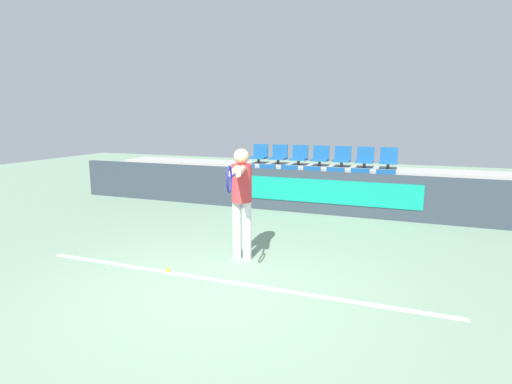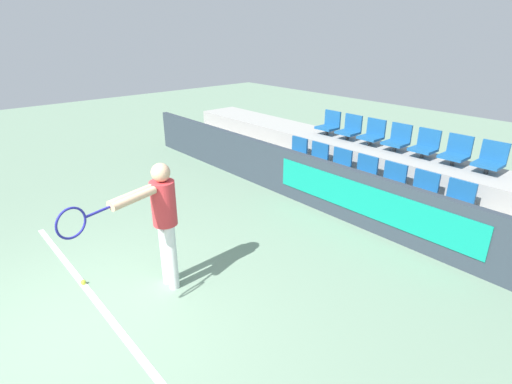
{
  "view_description": "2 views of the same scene",
  "coord_description": "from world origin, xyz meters",
  "px_view_note": "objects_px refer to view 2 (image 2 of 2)",
  "views": [
    {
      "loc": [
        2.13,
        -4.15,
        2.12
      ],
      "look_at": [
        -0.4,
        2.49,
        0.78
      ],
      "focal_mm": 28.0,
      "sensor_mm": 36.0,
      "label": 1
    },
    {
      "loc": [
        3.9,
        -0.86,
        3.12
      ],
      "look_at": [
        0.13,
        2.42,
        1.04
      ],
      "focal_mm": 28.0,
      "sensor_mm": 36.0,
      "label": 2
    }
  ],
  "objects_px": {
    "tennis_player": "(160,216)",
    "stadium_chair_6": "(457,200)",
    "tennis_ball": "(83,282)",
    "stadium_chair_10": "(398,139)",
    "stadium_chair_5": "(422,190)",
    "stadium_chair_8": "(350,129)",
    "stadium_chair_4": "(391,180)",
    "stadium_chair_7": "(329,124)",
    "stadium_chair_2": "(339,164)",
    "stadium_chair_3": "(363,172)",
    "stadium_chair_12": "(456,152)",
    "stadium_chair_1": "(316,158)",
    "stadium_chair_0": "(296,152)",
    "stadium_chair_11": "(425,145)",
    "stadium_chair_13": "(491,160)",
    "stadium_chair_9": "(373,134)"
  },
  "relations": [
    {
      "from": "stadium_chair_5",
      "to": "stadium_chair_6",
      "type": "relative_size",
      "value": 1.0
    },
    {
      "from": "tennis_player",
      "to": "tennis_ball",
      "type": "bearing_deg",
      "value": -149.85
    },
    {
      "from": "stadium_chair_11",
      "to": "stadium_chair_5",
      "type": "bearing_deg",
      "value": -61.7
    },
    {
      "from": "stadium_chair_7",
      "to": "stadium_chair_13",
      "type": "bearing_deg",
      "value": 0.0
    },
    {
      "from": "stadium_chair_10",
      "to": "stadium_chair_12",
      "type": "bearing_deg",
      "value": 0.0
    },
    {
      "from": "stadium_chair_4",
      "to": "stadium_chair_5",
      "type": "relative_size",
      "value": 1.0
    },
    {
      "from": "stadium_chair_7",
      "to": "stadium_chair_8",
      "type": "distance_m",
      "value": 0.57
    },
    {
      "from": "stadium_chair_6",
      "to": "stadium_chair_7",
      "type": "bearing_deg",
      "value": 162.8
    },
    {
      "from": "stadium_chair_8",
      "to": "stadium_chair_4",
      "type": "bearing_deg",
      "value": -31.76
    },
    {
      "from": "stadium_chair_9",
      "to": "stadium_chair_12",
      "type": "height_order",
      "value": "same"
    },
    {
      "from": "stadium_chair_1",
      "to": "stadium_chair_3",
      "type": "distance_m",
      "value": 1.13
    },
    {
      "from": "tennis_ball",
      "to": "stadium_chair_0",
      "type": "bearing_deg",
      "value": 99.74
    },
    {
      "from": "stadium_chair_10",
      "to": "tennis_ball",
      "type": "relative_size",
      "value": 7.85
    },
    {
      "from": "stadium_chair_12",
      "to": "stadium_chair_13",
      "type": "bearing_deg",
      "value": 0.0
    },
    {
      "from": "stadium_chair_11",
      "to": "tennis_player",
      "type": "relative_size",
      "value": 0.31
    },
    {
      "from": "stadium_chair_11",
      "to": "stadium_chair_12",
      "type": "bearing_deg",
      "value": 0.0
    },
    {
      "from": "stadium_chair_5",
      "to": "stadium_chair_6",
      "type": "xyz_separation_m",
      "value": [
        0.57,
        0.0,
        0.0
      ]
    },
    {
      "from": "stadium_chair_10",
      "to": "stadium_chair_7",
      "type": "bearing_deg",
      "value": 180.0
    },
    {
      "from": "tennis_player",
      "to": "stadium_chair_6",
      "type": "bearing_deg",
      "value": 50.1
    },
    {
      "from": "stadium_chair_7",
      "to": "stadium_chair_1",
      "type": "bearing_deg",
      "value": -61.7
    },
    {
      "from": "stadium_chair_0",
      "to": "tennis_player",
      "type": "height_order",
      "value": "tennis_player"
    },
    {
      "from": "stadium_chair_8",
      "to": "tennis_player",
      "type": "bearing_deg",
      "value": -78.49
    },
    {
      "from": "stadium_chair_11",
      "to": "tennis_player",
      "type": "height_order",
      "value": "tennis_player"
    },
    {
      "from": "stadium_chair_2",
      "to": "stadium_chair_12",
      "type": "relative_size",
      "value": 1.0
    },
    {
      "from": "stadium_chair_11",
      "to": "tennis_ball",
      "type": "relative_size",
      "value": 7.85
    },
    {
      "from": "stadium_chair_7",
      "to": "stadium_chair_10",
      "type": "xyz_separation_m",
      "value": [
        1.7,
        0.0,
        0.0
      ]
    },
    {
      "from": "stadium_chair_5",
      "to": "stadium_chair_7",
      "type": "xyz_separation_m",
      "value": [
        -2.83,
        1.05,
        0.43
      ]
    },
    {
      "from": "stadium_chair_2",
      "to": "stadium_chair_3",
      "type": "relative_size",
      "value": 1.0
    },
    {
      "from": "stadium_chair_10",
      "to": "tennis_player",
      "type": "xyz_separation_m",
      "value": [
        -0.1,
        -5.1,
        -0.06
      ]
    },
    {
      "from": "stadium_chair_7",
      "to": "stadium_chair_12",
      "type": "bearing_deg",
      "value": 0.0
    },
    {
      "from": "stadium_chair_4",
      "to": "stadium_chair_0",
      "type": "bearing_deg",
      "value": 180.0
    },
    {
      "from": "stadium_chair_10",
      "to": "stadium_chair_6",
      "type": "bearing_deg",
      "value": -31.76
    },
    {
      "from": "stadium_chair_7",
      "to": "stadium_chair_12",
      "type": "xyz_separation_m",
      "value": [
        2.83,
        0.0,
        0.0
      ]
    },
    {
      "from": "stadium_chair_6",
      "to": "tennis_player",
      "type": "relative_size",
      "value": 0.31
    },
    {
      "from": "stadium_chair_0",
      "to": "stadium_chair_7",
      "type": "bearing_deg",
      "value": 90.0
    },
    {
      "from": "stadium_chair_1",
      "to": "stadium_chair_5",
      "type": "distance_m",
      "value": 2.27
    },
    {
      "from": "stadium_chair_12",
      "to": "stadium_chair_9",
      "type": "bearing_deg",
      "value": 180.0
    },
    {
      "from": "stadium_chair_3",
      "to": "stadium_chair_7",
      "type": "bearing_deg",
      "value": 148.24
    },
    {
      "from": "stadium_chair_7",
      "to": "tennis_ball",
      "type": "relative_size",
      "value": 7.85
    },
    {
      "from": "stadium_chair_2",
      "to": "tennis_ball",
      "type": "bearing_deg",
      "value": -93.56
    },
    {
      "from": "stadium_chair_6",
      "to": "stadium_chair_11",
      "type": "height_order",
      "value": "stadium_chair_11"
    },
    {
      "from": "stadium_chair_2",
      "to": "stadium_chair_8",
      "type": "bearing_deg",
      "value": 118.3
    },
    {
      "from": "stadium_chair_6",
      "to": "stadium_chair_13",
      "type": "distance_m",
      "value": 1.14
    },
    {
      "from": "stadium_chair_0",
      "to": "stadium_chair_6",
      "type": "distance_m",
      "value": 3.4
    },
    {
      "from": "stadium_chair_4",
      "to": "stadium_chair_10",
      "type": "distance_m",
      "value": 1.27
    },
    {
      "from": "stadium_chair_10",
      "to": "stadium_chair_12",
      "type": "height_order",
      "value": "same"
    },
    {
      "from": "tennis_player",
      "to": "tennis_ball",
      "type": "relative_size",
      "value": 25.24
    },
    {
      "from": "stadium_chair_5",
      "to": "stadium_chair_3",
      "type": "bearing_deg",
      "value": 180.0
    },
    {
      "from": "stadium_chair_6",
      "to": "stadium_chair_1",
      "type": "bearing_deg",
      "value": 180.0
    },
    {
      "from": "stadium_chair_1",
      "to": "stadium_chair_12",
      "type": "height_order",
      "value": "stadium_chair_12"
    }
  ]
}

